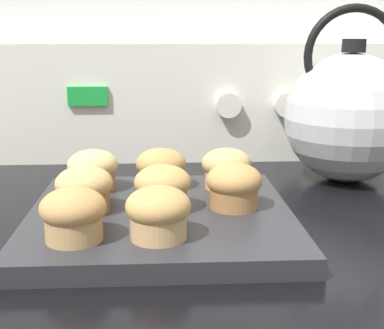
% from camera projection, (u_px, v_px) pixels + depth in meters
% --- Properties ---
extents(control_panel, '(0.77, 0.07, 0.21)m').
position_uv_depth(control_panel, '(188.00, 103.00, 0.96)').
color(control_panel, silver).
rests_on(control_panel, stove_range).
extents(muffin_pan, '(0.31, 0.31, 0.02)m').
position_uv_depth(muffin_pan, '(161.00, 218.00, 0.64)').
color(muffin_pan, '#28282D').
rests_on(muffin_pan, stove_range).
extents(muffin_r0_c0, '(0.07, 0.07, 0.05)m').
position_uv_depth(muffin_r0_c0, '(73.00, 214.00, 0.53)').
color(muffin_r0_c0, tan).
rests_on(muffin_r0_c0, muffin_pan).
extents(muffin_r0_c1, '(0.07, 0.07, 0.05)m').
position_uv_depth(muffin_r0_c1, '(158.00, 213.00, 0.54)').
color(muffin_r0_c1, tan).
rests_on(muffin_r0_c1, muffin_pan).
extents(muffin_r1_c0, '(0.07, 0.07, 0.05)m').
position_uv_depth(muffin_r1_c0, '(84.00, 189.00, 0.62)').
color(muffin_r1_c0, olive).
rests_on(muffin_r1_c0, muffin_pan).
extents(muffin_r1_c1, '(0.07, 0.07, 0.05)m').
position_uv_depth(muffin_r1_c1, '(163.00, 188.00, 0.63)').
color(muffin_r1_c1, olive).
rests_on(muffin_r1_c1, muffin_pan).
extents(muffin_r1_c2, '(0.07, 0.07, 0.05)m').
position_uv_depth(muffin_r1_c2, '(234.00, 186.00, 0.64)').
color(muffin_r1_c2, olive).
rests_on(muffin_r1_c2, muffin_pan).
extents(muffin_r2_c0, '(0.07, 0.07, 0.05)m').
position_uv_depth(muffin_r2_c0, '(93.00, 170.00, 0.71)').
color(muffin_r2_c0, olive).
rests_on(muffin_r2_c0, muffin_pan).
extents(muffin_r2_c1, '(0.07, 0.07, 0.05)m').
position_uv_depth(muffin_r2_c1, '(161.00, 168.00, 0.72)').
color(muffin_r2_c1, tan).
rests_on(muffin_r2_c1, muffin_pan).
extents(muffin_r2_c2, '(0.07, 0.07, 0.05)m').
position_uv_depth(muffin_r2_c2, '(226.00, 168.00, 0.72)').
color(muffin_r2_c2, tan).
rests_on(muffin_r2_c2, muffin_pan).
extents(tea_kettle, '(0.23, 0.20, 0.27)m').
position_uv_depth(tea_kettle, '(350.00, 115.00, 0.82)').
color(tea_kettle, silver).
rests_on(tea_kettle, stove_range).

